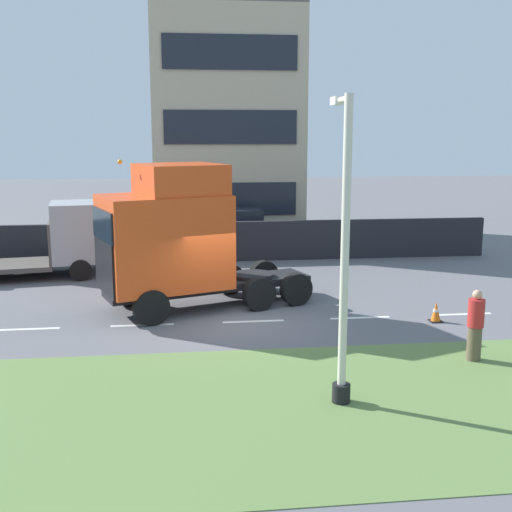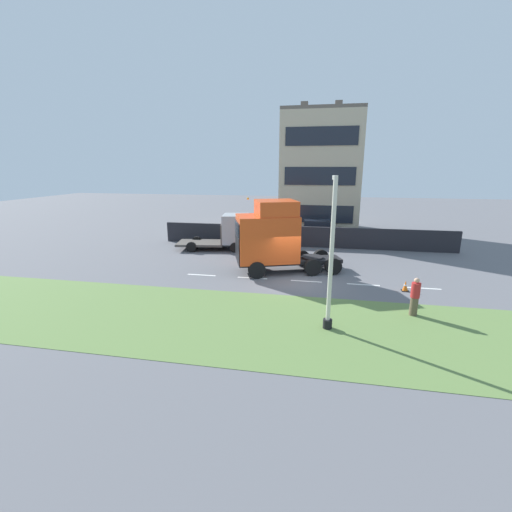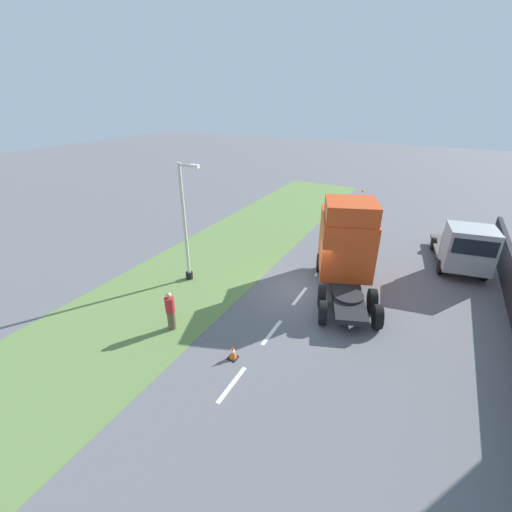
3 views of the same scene
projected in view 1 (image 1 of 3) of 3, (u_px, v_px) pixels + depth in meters
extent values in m
plane|color=slate|center=(229.00, 322.00, 18.63)|extent=(120.00, 120.00, 0.00)
cube|color=#607F42|center=(252.00, 409.00, 12.78)|extent=(7.00, 44.00, 0.01)
cube|color=white|center=(463.00, 314.00, 19.45)|extent=(0.16, 1.80, 0.00)
cube|color=white|center=(360.00, 318.00, 19.08)|extent=(0.16, 1.80, 0.00)
cube|color=white|center=(253.00, 321.00, 18.71)|extent=(0.16, 1.80, 0.00)
cube|color=white|center=(142.00, 325.00, 18.34)|extent=(0.16, 1.80, 0.00)
cube|color=white|center=(27.00, 329.00, 17.97)|extent=(0.16, 1.80, 0.00)
cube|color=#232328|center=(213.00, 242.00, 27.24)|extent=(0.25, 24.00, 1.70)
cube|color=#C1B293|center=(225.00, 128.00, 34.23)|extent=(8.27, 7.39, 11.32)
cube|color=#1E232D|center=(231.00, 199.00, 30.80)|extent=(0.08, 6.28, 1.59)
cube|color=#1E232D|center=(231.00, 127.00, 30.16)|extent=(0.08, 6.28, 1.59)
cube|color=#1E232D|center=(230.00, 52.00, 29.51)|extent=(0.08, 6.28, 1.59)
cube|color=#665B51|center=(224.00, 13.00, 33.12)|extent=(8.27, 7.39, 0.30)
cube|color=#665B51|center=(187.00, 1.00, 33.59)|extent=(0.70, 0.70, 1.10)
cube|color=#665B51|center=(250.00, 3.00, 33.97)|extent=(0.70, 0.70, 1.10)
cube|color=black|center=(211.00, 285.00, 20.26)|extent=(3.51, 6.66, 0.24)
cube|color=#DB4719|center=(164.00, 241.00, 19.32)|extent=(3.56, 4.25, 2.81)
cube|color=black|center=(104.00, 267.00, 18.64)|extent=(2.00, 0.77, 1.57)
cube|color=black|center=(103.00, 225.00, 18.40)|extent=(2.12, 0.81, 0.90)
cube|color=#DB4719|center=(180.00, 179.00, 19.21)|extent=(3.01, 3.01, 0.90)
sphere|color=orange|center=(120.00, 162.00, 19.00)|extent=(0.14, 0.14, 0.14)
cylinder|color=black|center=(253.00, 275.00, 20.88)|extent=(1.74, 1.74, 0.12)
cylinder|color=black|center=(151.00, 307.00, 18.28)|extent=(0.65, 1.09, 1.04)
cylinder|color=black|center=(129.00, 290.00, 20.28)|extent=(0.65, 1.09, 1.04)
cylinder|color=black|center=(259.00, 294.00, 19.80)|extent=(0.65, 1.09, 1.04)
cylinder|color=black|center=(229.00, 279.00, 21.80)|extent=(0.65, 1.09, 1.04)
cylinder|color=black|center=(296.00, 289.00, 20.37)|extent=(0.65, 1.09, 1.04)
cylinder|color=black|center=(264.00, 275.00, 22.37)|extent=(0.65, 1.09, 1.04)
cube|color=#999EA3|center=(79.00, 231.00, 24.54)|extent=(2.54, 2.31, 2.23)
cube|color=black|center=(106.00, 219.00, 24.72)|extent=(1.98, 0.34, 0.80)
cube|color=#4C4742|center=(2.00, 266.00, 24.03)|extent=(2.79, 4.00, 0.18)
cube|color=#4C4742|center=(51.00, 241.00, 24.34)|extent=(2.25, 0.44, 1.56)
cylinder|color=black|center=(80.00, 259.00, 25.79)|extent=(0.36, 0.83, 0.80)
cylinder|color=black|center=(81.00, 270.00, 23.79)|extent=(0.36, 0.83, 0.80)
cube|color=black|center=(234.00, 236.00, 29.01)|extent=(1.79, 4.25, 1.05)
cube|color=black|center=(236.00, 217.00, 28.86)|extent=(1.50, 2.35, 0.70)
cylinder|color=black|center=(205.00, 251.00, 28.14)|extent=(0.21, 0.64, 0.64)
cylinder|color=black|center=(203.00, 244.00, 29.70)|extent=(0.21, 0.64, 0.64)
cylinder|color=black|center=(266.00, 249.00, 28.51)|extent=(0.21, 0.64, 0.64)
cylinder|color=black|center=(261.00, 243.00, 30.07)|extent=(0.21, 0.64, 0.64)
cylinder|color=black|center=(341.00, 393.00, 13.06)|extent=(0.37, 0.37, 0.40)
cylinder|color=beige|center=(345.00, 255.00, 12.52)|extent=(0.17, 0.17, 6.15)
cylinder|color=beige|center=(343.00, 100.00, 12.39)|extent=(0.90, 0.12, 0.12)
cube|color=silver|center=(337.00, 101.00, 12.83)|extent=(0.44, 0.20, 0.16)
cylinder|color=brown|center=(474.00, 343.00, 15.44)|extent=(0.34, 0.34, 0.85)
cylinder|color=#B22626|center=(476.00, 313.00, 15.30)|extent=(0.39, 0.39, 0.67)
sphere|color=tan|center=(477.00, 295.00, 15.21)|extent=(0.23, 0.23, 0.23)
cube|color=black|center=(435.00, 321.00, 18.69)|extent=(0.36, 0.36, 0.03)
cone|color=orange|center=(436.00, 311.00, 18.64)|extent=(0.28, 0.28, 0.55)
cylinder|color=white|center=(436.00, 311.00, 18.63)|extent=(0.17, 0.17, 0.07)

